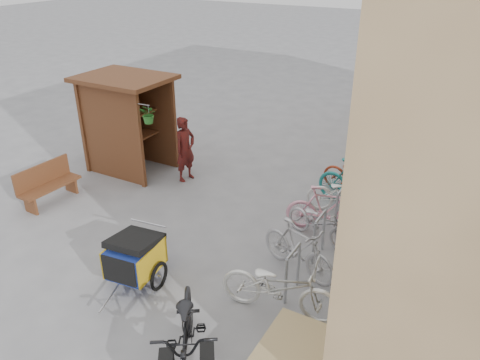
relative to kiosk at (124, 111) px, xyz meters
The scene contains 17 objects.
ground 4.39m from the kiosk, 37.02° to the right, with size 80.00×80.00×0.00m, color gray.
kiosk is the anchor object (origin of this frame).
bike_rack 5.67m from the kiosk, ahead, with size 0.05×5.35×0.86m.
pallet_stack 7.50m from the kiosk, 31.66° to the right, with size 1.00×1.20×0.40m.
bench 2.50m from the kiosk, 100.11° to the right, with size 0.49×1.42×0.88m.
shopping_carts 7.55m from the kiosk, 32.98° to the left, with size 0.55×1.53×0.99m.
child_trailer 4.79m from the kiosk, 47.50° to the right, with size 0.99×1.61×0.94m.
cargo_bike 6.88m from the kiosk, 42.45° to the right, with size 1.85×2.24×1.15m.
person_kiosk 1.80m from the kiosk, ahead, with size 0.58×0.38×1.58m, color maroon.
bike_0 6.40m from the kiosk, 27.93° to the right, with size 0.65×1.87×0.98m, color silver.
bike_1 5.84m from the kiosk, 19.04° to the right, with size 0.45×1.59×0.96m, color #A8A8AD.
bike_2 5.58m from the kiosk, ahead, with size 0.53×1.53×0.80m, color #A8A8AD.
bike_3 5.51m from the kiosk, ahead, with size 0.45×1.61×0.97m, color #F8A1BA.
bike_4 5.67m from the kiosk, ahead, with size 0.59×1.69×0.89m, color silver.
bike_5 5.78m from the kiosk, ahead, with size 0.51×1.80×1.08m, color #1E7976.
bike_6 5.77m from the kiosk, 15.43° to the left, with size 0.57×1.64×0.86m, color maroon.
bike_7 6.05m from the kiosk, 17.96° to the left, with size 0.42×1.48×0.89m, color silver.
Camera 1 is at (4.52, -5.69, 5.09)m, focal length 35.00 mm.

